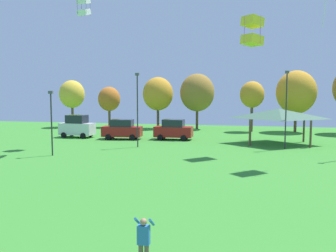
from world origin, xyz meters
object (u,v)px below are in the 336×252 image
treeline_tree_2 (158,94)px  treeline_tree_3 (197,93)px  light_post_1 (137,106)px  treeline_tree_5 (296,92)px  light_post_2 (286,106)px  treeline_tree_1 (109,99)px  parked_car_second_from_left (122,129)px  light_post_0 (51,119)px  kite_flying_4 (84,7)px  park_pavilion (279,114)px  treeline_tree_0 (72,94)px  treeline_tree_4 (252,95)px  person_standing_near_foreground (144,240)px  kite_flying_7 (252,31)px  parked_car_leftmost (77,127)px  parked_car_third_from_left (173,130)px

treeline_tree_2 → treeline_tree_3: bearing=6.1°
light_post_1 → treeline_tree_5: (16.49, 17.14, 1.32)m
light_post_2 → treeline_tree_1: size_ratio=1.18×
parked_car_second_from_left → light_post_2: size_ratio=0.63×
light_post_0 → kite_flying_4: bearing=86.9°
treeline_tree_5 → treeline_tree_3: bearing=174.7°
park_pavilion → treeline_tree_0: size_ratio=1.02×
treeline_tree_4 → person_standing_near_foreground: bearing=-95.2°
park_pavilion → treeline_tree_0: bearing=157.5°
kite_flying_7 → light_post_1: (-10.46, 1.70, -6.33)m
person_standing_near_foreground → park_pavilion: (6.07, 27.82, 2.20)m
parked_car_leftmost → park_pavilion: 22.56m
treeline_tree_4 → treeline_tree_1: bearing=175.9°
kite_flying_7 → person_standing_near_foreground: bearing=-98.7°
kite_flying_4 → light_post_2: bearing=5.9°
kite_flying_7 → treeline_tree_3: 21.92m
treeline_tree_1 → treeline_tree_2: (7.58, -0.15, 0.78)m
treeline_tree_1 → light_post_1: bearing=-60.8°
kite_flying_4 → parked_car_leftmost: kite_flying_4 is taller
parked_car_leftmost → treeline_tree_2: treeline_tree_2 is taller
kite_flying_7 → parked_car_third_from_left: bearing=136.6°
parked_car_leftmost → treeline_tree_5: treeline_tree_5 is taller
person_standing_near_foreground → treeline_tree_3: (-4.04, 41.03, 4.33)m
parked_car_leftmost → treeline_tree_1: (-0.85, 12.22, 2.98)m
parked_car_second_from_left → treeline_tree_2: (1.02, 12.53, 3.92)m
kite_flying_4 → treeline_tree_1: 20.78m
parked_car_second_from_left → park_pavilion: 16.89m
light_post_0 → treeline_tree_0: bearing=113.7°
treeline_tree_3 → light_post_1: bearing=-99.9°
kite_flying_7 → park_pavilion: (2.86, 6.85, -7.18)m
kite_flying_4 → treeline_tree_2: bearing=81.2°
treeline_tree_1 → light_post_0: bearing=-79.4°
kite_flying_4 → parked_car_third_from_left: bearing=39.7°
treeline_tree_5 → park_pavilion: bearing=-104.8°
parked_car_leftmost → light_post_2: light_post_2 is taller
treeline_tree_0 → treeline_tree_4: (26.52, -0.76, -0.04)m
kite_flying_4 → treeline_tree_3: 21.90m
parked_car_second_from_left → treeline_tree_4: size_ratio=0.67×
person_standing_near_foreground → kite_flying_7: kite_flying_7 is taller
parked_car_second_from_left → park_pavilion: (16.77, -0.08, 1.98)m
park_pavilion → treeline_tree_2: treeline_tree_2 is taller
kite_flying_4 → treeline_tree_3: size_ratio=0.23×
treeline_tree_0 → treeline_tree_5: bearing=-0.1°
parked_car_leftmost → treeline_tree_2: 14.32m
parked_car_second_from_left → treeline_tree_0: (-12.23, 11.94, 3.86)m
light_post_2 → light_post_0: bearing=-157.9°
light_post_1 → light_post_2: 13.79m
treeline_tree_0 → treeline_tree_3: (18.89, 1.19, 0.24)m
kite_flying_4 → parked_car_second_from_left: kite_flying_4 is taller
treeline_tree_2 → treeline_tree_1: bearing=178.8°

